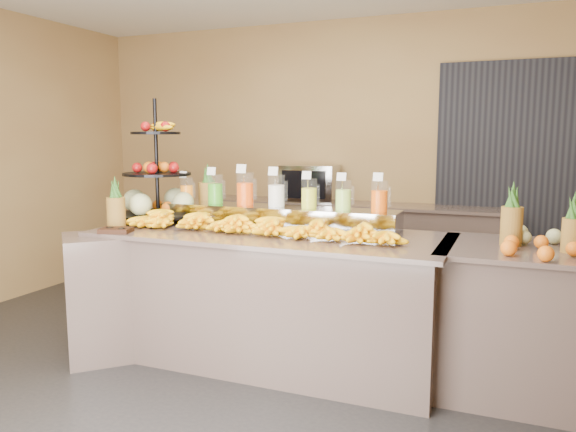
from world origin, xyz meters
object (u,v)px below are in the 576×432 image
Objects in this scene: condiment_caddy at (116,230)px; right_fruit_pile at (537,239)px; banana_heap at (259,223)px; oven_warmer at (310,183)px; fruit_stand at (163,191)px; pitcher_tray at (276,216)px.

condiment_caddy is 2.75m from right_fruit_pile.
banana_heap is 3.78× the size of oven_warmer.
right_fruit_pile is (2.72, 0.39, 0.06)m from condiment_caddy.
fruit_stand is at bearing 175.99° from right_fruit_pile.
fruit_stand is (-0.94, -0.10, 0.17)m from pitcher_tray.
fruit_stand is (-0.96, 0.25, 0.17)m from banana_heap.
pitcher_tray is 1.16m from condiment_caddy.
right_fruit_pile is 2.90m from oven_warmer.
oven_warmer reaches higher than condiment_caddy.
condiment_caddy is (-0.95, -0.34, -0.06)m from banana_heap.
oven_warmer is (-2.13, 1.96, 0.11)m from right_fruit_pile.
condiment_caddy is (0.01, -0.59, -0.23)m from fruit_stand.
fruit_stand is at bearing -112.34° from oven_warmer.
oven_warmer reaches higher than right_fruit_pile.
right_fruit_pile reaches higher than condiment_caddy.
pitcher_tray is at bearing -82.10° from oven_warmer.
right_fruit_pile is 0.81× the size of oven_warmer.
pitcher_tray is at bearing 4.46° from fruit_stand.
condiment_caddy is 2.44m from oven_warmer.
banana_heap is at bearing -16.10° from fruit_stand.
fruit_stand is 1.71× the size of oven_warmer.
oven_warmer is (-0.36, 2.02, 0.11)m from banana_heap.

